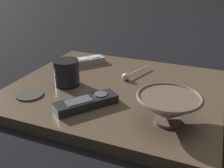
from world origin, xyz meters
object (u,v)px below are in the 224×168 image
object	(u,v)px
tv_remote_near	(85,61)
drink_coaster	(30,95)
teaspoon	(128,76)
coffee_mug	(67,73)
cereal_bowl	(168,107)
tv_remote_far	(86,103)

from	to	relation	value
tv_remote_near	drink_coaster	distance (m)	0.31
teaspoon	coffee_mug	bearing A→B (deg)	125.81
cereal_bowl	drink_coaster	xyz separation A→B (m)	(-0.01, 0.41, -0.04)
coffee_mug	tv_remote_near	distance (m)	0.20
teaspoon	tv_remote_near	world-z (taller)	tv_remote_near
cereal_bowl	teaspoon	distance (m)	0.29
tv_remote_near	tv_remote_far	bearing A→B (deg)	-151.57
teaspoon	tv_remote_near	size ratio (longest dim) A/B	0.96
cereal_bowl	tv_remote_near	world-z (taller)	cereal_bowl
cereal_bowl	tv_remote_far	world-z (taller)	cereal_bowl
teaspoon	tv_remote_far	world-z (taller)	tv_remote_far
tv_remote_near	drink_coaster	xyz separation A→B (m)	(-0.31, 0.03, -0.01)
tv_remote_far	drink_coaster	size ratio (longest dim) A/B	2.12
cereal_bowl	teaspoon	xyz separation A→B (m)	(0.22, 0.18, -0.03)
tv_remote_near	cereal_bowl	bearing A→B (deg)	-127.38
cereal_bowl	tv_remote_far	size ratio (longest dim) A/B	0.93
tv_remote_near	drink_coaster	bearing A→B (deg)	174.94
cereal_bowl	coffee_mug	distance (m)	0.36
coffee_mug	tv_remote_far	distance (m)	0.17
tv_remote_near	tv_remote_far	world-z (taller)	same
tv_remote_far	drink_coaster	distance (m)	0.19
cereal_bowl	tv_remote_near	xyz separation A→B (m)	(0.30, 0.39, -0.03)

